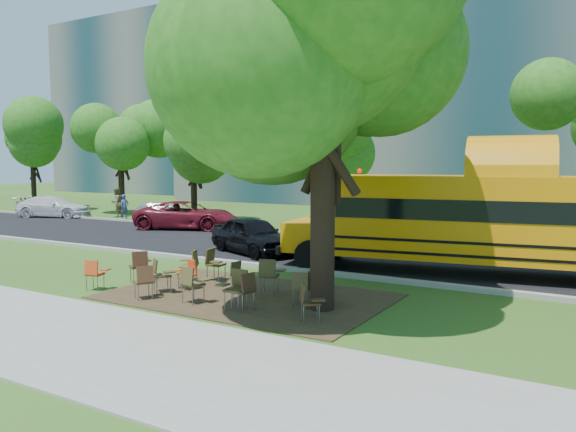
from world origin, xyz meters
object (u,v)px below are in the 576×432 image
Objects in this scene: main_tree at (324,44)px; chair_15 at (238,274)px; chair_5 at (236,285)px; chair_7 at (308,299)px; chair_0 at (95,272)px; chair_6 at (245,287)px; chair_8 at (140,263)px; bg_car_red at (187,215)px; chair_13 at (302,285)px; pedestrian_a at (125,207)px; chair_3 at (188,271)px; chair_14 at (318,281)px; chair_10 at (214,261)px; pedestrian_b at (116,202)px; chair_11 at (270,273)px; chair_2 at (145,279)px; bg_car_white at (54,207)px; black_car at (253,236)px; chair_12 at (316,284)px; chair_1 at (160,272)px; bg_car_silver at (159,215)px; school_bus at (504,219)px; chair_4 at (192,281)px; chair_9 at (191,263)px.

main_tree is 11.77× the size of chair_15.
chair_7 is at bearing 174.36° from chair_5.
chair_0 is 3.86m from chair_15.
chair_8 reaches higher than chair_6.
bg_car_red is (-13.54, 11.88, 0.21)m from chair_7.
chair_7 is at bearing -78.08° from main_tree.
chair_8 is 5.21m from chair_13.
chair_15 is 21.08m from pedestrian_a.
chair_3 is 3.59m from chair_14.
chair_14 is at bearing 75.72° from chair_10.
chair_11 is at bearing 50.20° from pedestrian_b.
chair_11 is (2.20, 0.61, 0.08)m from chair_3.
chair_2 is 24.29m from bg_car_white.
chair_11 is at bearing 137.94° from chair_13.
main_tree is 9.88m from black_car.
pedestrian_b reaches higher than black_car.
chair_11 reaches higher than chair_0.
chair_5 reaches higher than chair_12.
chair_5 is at bearing -124.56° from black_car.
bg_car_silver is at bearing 168.85° from chair_1.
black_car is at bearing -174.14° from chair_7.
school_bus is 8.16× the size of pedestrian_a.
main_tree is at bearing 65.10° from chair_12.
chair_7 is 1.02× the size of chair_12.
bg_car_white reaches higher than chair_10.
chair_6 is at bearing 12.07° from chair_4.
chair_6 is (4.70, 0.25, 0.05)m from chair_0.
chair_1 is at bearing 162.49° from chair_9.
chair_10 reaches higher than chair_2.
black_car reaches higher than chair_3.
chair_2 is at bearing -125.25° from pedestrian_a.
chair_4 is 1.01× the size of chair_6.
chair_12 is (-0.56, 1.41, -0.01)m from chair_7.
chair_7 is 0.90× the size of chair_9.
chair_0 is at bearing -123.90° from chair_7.
chair_9 is 1.22× the size of chair_14.
chair_10 is 0.62× the size of pedestrian_a.
bg_car_silver reaches higher than chair_2.
pedestrian_b is (-15.65, 7.76, 0.25)m from black_car.
pedestrian_b reaches higher than chair_5.
chair_14 is at bearing 46.19° from chair_4.
chair_14 is at bearing 75.27° from chair_13.
chair_13 is 18.34m from bg_car_silver.
chair_9 is at bearing -92.24° from chair_15.
main_tree is at bearing -100.41° from bg_car_silver.
chair_7 reaches higher than chair_15.
main_tree is at bearing -124.62° from school_bus.
chair_1 is 1.93m from chair_10.
bg_car_silver is at bearing -44.20° from chair_5.
main_tree is at bearing -44.10° from chair_6.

